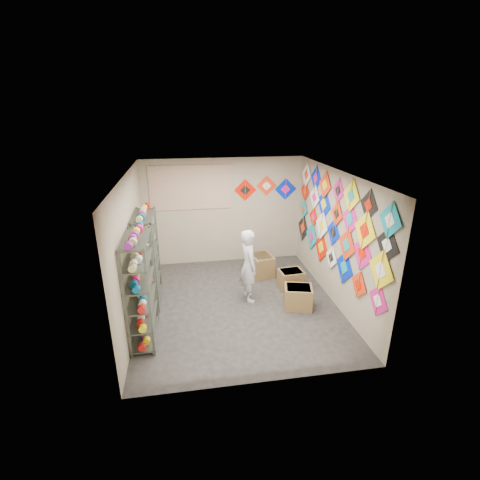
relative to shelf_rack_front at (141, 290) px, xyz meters
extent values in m
plane|color=#272522|center=(1.78, 0.85, -0.95)|extent=(4.50, 4.50, 0.00)
plane|color=tan|center=(1.78, 3.10, 0.40)|extent=(4.00, 0.00, 4.00)
plane|color=tan|center=(1.78, -1.40, 0.40)|extent=(4.00, 0.00, 4.00)
plane|color=tan|center=(-0.22, 0.85, 0.40)|extent=(0.00, 4.50, 4.50)
plane|color=tan|center=(3.78, 0.85, 0.40)|extent=(0.00, 4.50, 4.50)
plane|color=gray|center=(1.78, 0.85, 1.75)|extent=(4.50, 4.50, 0.00)
cube|color=#4C5147|center=(0.00, 0.00, 0.00)|extent=(0.40, 1.10, 1.90)
cube|color=#4C5147|center=(0.00, 1.30, 0.00)|extent=(0.40, 1.10, 1.90)
cylinder|color=#E7156E|center=(0.00, -0.48, 0.09)|extent=(0.12, 0.10, 0.12)
cylinder|color=orange|center=(0.00, -0.29, 0.09)|extent=(0.12, 0.10, 0.12)
cylinder|color=yellow|center=(0.00, -0.10, 0.09)|extent=(0.12, 0.10, 0.12)
cylinder|color=white|center=(0.00, 0.10, 0.09)|extent=(0.12, 0.10, 0.12)
cylinder|color=red|center=(0.00, 0.29, 0.09)|extent=(0.12, 0.10, 0.12)
cylinder|color=purple|center=(0.00, 0.48, 0.09)|extent=(0.12, 0.10, 0.12)
cylinder|color=#DCCC81|center=(0.00, 0.82, 0.09)|extent=(0.12, 0.10, 0.12)
cylinder|color=#0A5682|center=(0.00, 1.01, 0.09)|extent=(0.12, 0.10, 0.12)
cylinder|color=#E7156E|center=(0.00, 1.20, 0.09)|extent=(0.12, 0.10, 0.12)
cylinder|color=orange|center=(0.00, 1.40, 0.09)|extent=(0.12, 0.10, 0.12)
cylinder|color=yellow|center=(0.00, 1.59, 0.09)|extent=(0.12, 0.10, 0.12)
cylinder|color=white|center=(0.00, 1.78, 0.09)|extent=(0.12, 0.10, 0.12)
cube|color=#DE1A80|center=(3.77, -0.95, -0.02)|extent=(0.01, 0.57, 0.57)
cube|color=#F43711|center=(3.75, -0.35, -0.05)|extent=(0.02, 0.53, 0.53)
cube|color=#0224D3|center=(3.77, 0.27, 0.01)|extent=(0.04, 0.71, 0.71)
cube|color=white|center=(3.75, 0.84, -0.04)|extent=(0.03, 0.53, 0.53)
cube|color=red|center=(3.77, 1.44, -0.04)|extent=(0.04, 0.71, 0.71)
cube|color=#0F9AAF|center=(3.75, 2.03, 0.01)|extent=(0.01, 0.69, 0.69)
cube|color=black|center=(3.77, 2.68, 0.01)|extent=(0.04, 0.72, 0.72)
cube|color=yellow|center=(3.75, -0.93, 0.51)|extent=(0.02, 0.70, 0.70)
cube|color=#DE1A80|center=(3.77, -0.30, 0.54)|extent=(0.04, 0.66, 0.66)
cube|color=#F43711|center=(3.75, 0.25, 0.48)|extent=(0.02, 0.66, 0.66)
cube|color=#0224D3|center=(3.77, 0.90, 0.50)|extent=(0.03, 0.60, 0.60)
cube|color=white|center=(3.75, 1.48, 0.45)|extent=(0.04, 0.65, 0.65)
cube|color=red|center=(3.77, 2.03, 0.47)|extent=(0.02, 0.51, 0.51)
cube|color=#0F9AAF|center=(3.75, 2.68, 0.50)|extent=(0.03, 0.51, 0.51)
cube|color=black|center=(3.77, -0.96, 0.94)|extent=(0.02, 0.61, 0.61)
cube|color=yellow|center=(3.75, -0.31, 0.95)|extent=(0.04, 0.70, 0.70)
cube|color=#DE1A80|center=(3.77, 0.27, 0.97)|extent=(0.03, 0.63, 0.63)
cube|color=#F43711|center=(3.75, 0.79, 0.92)|extent=(0.02, 0.51, 0.51)
cube|color=#0224D3|center=(3.77, 1.50, 0.93)|extent=(0.02, 0.70, 0.70)
cube|color=white|center=(3.75, 2.01, 0.96)|extent=(0.02, 0.58, 0.58)
cube|color=red|center=(3.77, 2.71, 0.95)|extent=(0.02, 0.57, 0.57)
cube|color=#0F9AAF|center=(3.75, -0.96, 1.33)|extent=(0.02, 0.59, 0.59)
cube|color=black|center=(3.77, -0.30, 1.38)|extent=(0.02, 0.56, 0.56)
cube|color=yellow|center=(3.75, 0.29, 1.40)|extent=(0.03, 0.62, 0.62)
cube|color=#DE1A80|center=(3.77, 0.87, 1.36)|extent=(0.03, 0.52, 0.52)
cube|color=#F43711|center=(3.75, 1.49, 1.35)|extent=(0.03, 0.61, 0.61)
cube|color=#0224D3|center=(3.77, 2.06, 1.39)|extent=(0.04, 0.61, 0.61)
cube|color=white|center=(3.75, 2.64, 1.36)|extent=(0.04, 0.60, 0.60)
cube|color=red|center=(2.33, 3.09, 0.94)|extent=(0.57, 0.02, 0.57)
cube|color=#F43711|center=(2.88, 3.09, 1.03)|extent=(0.52, 0.02, 0.52)
cube|color=#0224D3|center=(3.38, 3.09, 0.93)|extent=(0.57, 0.02, 0.57)
cube|color=#974FAB|center=(0.98, 3.08, 1.05)|extent=(2.00, 0.01, 1.10)
imported|color=#BDBDBD|center=(2.04, 1.01, -0.17)|extent=(0.65, 0.50, 1.56)
cube|color=olive|center=(2.97, 0.53, -0.72)|extent=(0.64, 0.58, 0.46)
cube|color=olive|center=(3.07, 1.34, -0.74)|extent=(0.55, 0.46, 0.42)
cube|color=olive|center=(2.52, 2.08, -0.69)|extent=(0.65, 0.69, 0.52)
camera|label=1|loc=(0.81, -5.37, 2.85)|focal=26.00mm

